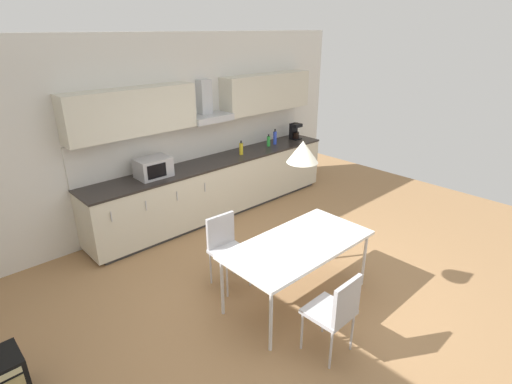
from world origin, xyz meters
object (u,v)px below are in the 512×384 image
Objects in this scene: chair_far_left at (226,244)px; bottle_blue at (275,138)px; microwave at (153,168)px; chair_near_left at (336,309)px; dining_table at (298,246)px; bottle_yellow at (241,149)px; pendant_lamp at (303,152)px; coffee_maker at (295,131)px; bottle_green at (269,141)px.

bottle_blue is at bearing 33.53° from chair_far_left.
microwave is 0.55× the size of chair_near_left.
microwave is 0.55× the size of chair_far_left.
dining_table is at bearing -130.97° from bottle_blue.
dining_table is (-1.29, -2.43, -0.33)m from bottle_yellow.
chair_far_left is at bearing 89.88° from chair_near_left.
chair_far_left is (-1.67, -1.62, -0.49)m from bottle_yellow.
chair_far_left is 1.53m from pendant_lamp.
pendant_lamp reaches higher than coffee_maker.
chair_far_left is (-2.36, -1.67, -0.48)m from bottle_green.
chair_far_left and chair_near_left have the same top height.
microwave is 0.28× the size of dining_table.
coffee_maker is 1.42m from bottle_yellow.
dining_table is at bearing -64.98° from chair_far_left.
chair_near_left is at bearing -90.12° from chair_far_left.
pendant_lamp is at bearing -137.34° from coffee_maker.
bottle_yellow is 2.85m from pendant_lamp.
bottle_green is at bearing 54.24° from chair_near_left.
bottle_green is 3.19m from dining_table.
microwave is 2.52m from dining_table.
chair_near_left is at bearing -115.22° from pendant_lamp.
bottle_green is 0.25× the size of chair_near_left.
bottle_yellow reaches higher than chair_near_left.
microwave reaches higher than chair_near_left.
dining_table is 1.95× the size of chair_far_left.
microwave is at bearing -179.50° from coffee_maker.
chair_near_left reaches higher than dining_table.
bottle_blue is 3.38m from pendant_lamp.
bottle_yellow is (-0.70, -0.05, 0.01)m from bottle_green.
pendant_lamp reaches higher than chair_far_left.
dining_table is at bearing 64.78° from chair_near_left.
chair_near_left is 2.72× the size of pendant_lamp.
bottle_yellow is at bearing 62.04° from dining_table.
pendant_lamp reaches higher than dining_table.
coffee_maker reaches higher than dining_table.
microwave is 2.01× the size of bottle_yellow.
bottle_blue reaches higher than bottle_yellow.
dining_table is (-1.99, -2.48, -0.32)m from bottle_green.
bottle_green reaches higher than dining_table.
microwave reaches higher than chair_far_left.
bottle_green is 0.13× the size of dining_table.
chair_near_left is 1.53m from pendant_lamp.
bottle_blue is (2.51, 0.02, -0.02)m from microwave.
bottle_green is 0.18m from bottle_blue.
pendant_lamp is at bearing 64.78° from chair_near_left.
bottle_green is 3.26m from pendant_lamp.
pendant_lamp is (-1.99, -2.48, 0.75)m from bottle_green.
coffee_maker is 3.70m from dining_table.
chair_near_left is at bearing -125.76° from bottle_green.
microwave is 1.63m from bottle_yellow.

